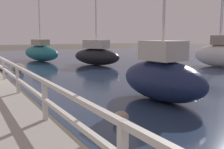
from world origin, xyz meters
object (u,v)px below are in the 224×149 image
(sailboat_yellow, at_px, (221,48))
(sailboat_teal, at_px, (41,52))
(sailboat_navy, at_px, (162,77))
(sailboat_white, at_px, (219,54))
(sailboat_black, at_px, (96,55))

(sailboat_yellow, xyz_separation_m, sailboat_teal, (-19.24, 3.69, -0.10))
(sailboat_yellow, relative_size, sailboat_navy, 1.36)
(sailboat_white, xyz_separation_m, sailboat_navy, (-10.20, -5.79, -0.08))
(sailboat_yellow, xyz_separation_m, sailboat_navy, (-19.50, -12.87, -0.07))
(sailboat_black, relative_size, sailboat_teal, 0.96)
(sailboat_black, bearing_deg, sailboat_teal, 93.71)
(sailboat_white, relative_size, sailboat_black, 1.02)
(sailboat_navy, height_order, sailboat_teal, sailboat_teal)
(sailboat_black, distance_m, sailboat_navy, 11.52)
(sailboat_yellow, bearing_deg, sailboat_white, -123.10)
(sailboat_white, relative_size, sailboat_navy, 1.14)
(sailboat_black, xyz_separation_m, sailboat_teal, (-2.78, 5.45, 0.00))
(sailboat_navy, bearing_deg, sailboat_yellow, 29.32)
(sailboat_black, relative_size, sailboat_yellow, 0.83)
(sailboat_yellow, distance_m, sailboat_navy, 23.36)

